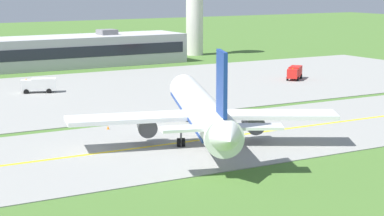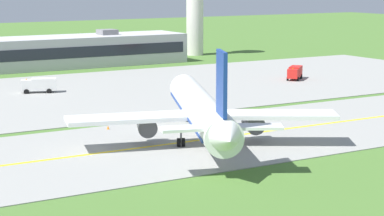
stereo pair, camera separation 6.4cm
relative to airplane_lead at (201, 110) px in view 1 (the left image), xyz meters
name	(u,v)px [view 1 (the left image)]	position (x,y,z in m)	size (l,w,h in m)	color
ground_plane	(233,136)	(5.61, 1.42, -4.13)	(500.00, 500.00, 0.00)	#47702D
taxiway_strip	(233,136)	(5.61, 1.42, -4.08)	(240.00, 28.00, 0.10)	gray
apron_pad	(151,88)	(15.61, 43.42, -4.08)	(140.00, 52.00, 0.10)	gray
taxiway_centreline	(233,136)	(5.61, 1.42, -4.03)	(220.00, 0.60, 0.01)	yellow
airplane_lead	(201,110)	(0.00, 0.00, 0.00)	(31.16, 37.74, 12.70)	white
service_truck_baggage	(39,84)	(-3.84, 48.02, -2.60)	(6.34, 3.98, 2.60)	silver
service_truck_fuel	(295,72)	(45.08, 38.74, -2.60)	(5.83, 5.54, 2.60)	red
terminal_building	(59,52)	(12.90, 82.70, -0.71)	(58.91, 13.27, 8.01)	#B2B2B7
traffic_cone_near_edge	(108,128)	(-6.37, 13.15, -3.83)	(0.44, 0.44, 0.60)	orange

